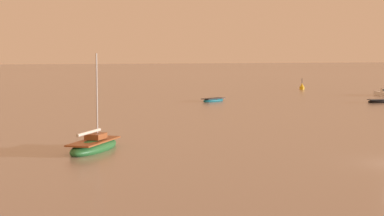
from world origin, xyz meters
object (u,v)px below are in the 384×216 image
rowboat_moored_0 (213,100)px  rowboat_moored_2 (382,101)px  sailboat_moored_0 (94,146)px  channel_buoy (302,87)px

rowboat_moored_0 → rowboat_moored_2: 23.12m
rowboat_moored_0 → sailboat_moored_0: sailboat_moored_0 is taller
rowboat_moored_0 → channel_buoy: bearing=9.8°
channel_buoy → rowboat_moored_2: bearing=-101.6°
sailboat_moored_0 → rowboat_moored_2: bearing=-21.7°
rowboat_moored_2 → channel_buoy: size_ratio=1.83×
rowboat_moored_0 → sailboat_moored_0: size_ratio=0.62×
sailboat_moored_0 → rowboat_moored_0: bearing=3.7°
rowboat_moored_2 → sailboat_moored_0: bearing=40.1°
rowboat_moored_2 → sailboat_moored_0: 53.40m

